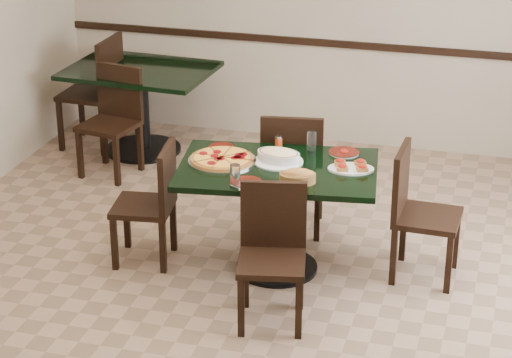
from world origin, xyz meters
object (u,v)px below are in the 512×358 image
(back_table, at_px, (141,94))
(chair_near, at_px, (272,246))
(chair_left, at_px, (154,198))
(chair_right, at_px, (416,206))
(bread_basket, at_px, (298,176))
(main_table, at_px, (278,192))
(back_chair_near, at_px, (114,114))
(bruschetta_platter, at_px, (351,167))
(chair_far, at_px, (293,167))
(pepperoni_pizza, at_px, (222,159))
(back_chair_left, at_px, (99,86))
(lasagna_casserole, at_px, (279,156))

(back_table, distance_m, chair_near, 2.97)
(chair_near, relative_size, chair_left, 1.02)
(chair_right, height_order, bread_basket, chair_right)
(main_table, bearing_deg, back_chair_near, 134.73)
(back_chair_near, xyz_separation_m, bruschetta_platter, (2.18, -1.23, 0.28))
(back_table, bearing_deg, main_table, -43.56)
(bruschetta_platter, bearing_deg, back_chair_near, 139.16)
(chair_far, relative_size, pepperoni_pizza, 2.07)
(chair_near, bearing_deg, back_chair_left, 120.91)
(back_chair_left, distance_m, pepperoni_pizza, 2.47)
(bread_basket, bearing_deg, bruschetta_platter, 30.29)
(chair_left, relative_size, bruschetta_platter, 2.52)
(main_table, relative_size, bruschetta_platter, 4.15)
(chair_near, distance_m, bruschetta_platter, 0.80)
(chair_far, bearing_deg, lasagna_casserole, 83.27)
(chair_far, relative_size, back_chair_near, 1.05)
(lasagna_casserole, bearing_deg, back_table, 144.02)
(bread_basket, bearing_deg, main_table, 116.02)
(pepperoni_pizza, bearing_deg, lasagna_casserole, 12.75)
(chair_right, relative_size, lasagna_casserole, 2.77)
(back_table, bearing_deg, back_chair_left, -177.30)
(chair_near, distance_m, chair_right, 1.08)
(chair_far, height_order, chair_left, chair_far)
(main_table, distance_m, back_table, 2.45)
(back_table, relative_size, lasagna_casserole, 3.88)
(main_table, height_order, chair_right, chair_right)
(lasagna_casserole, distance_m, bread_basket, 0.35)
(chair_left, xyz_separation_m, back_chair_left, (-1.23, 1.88, 0.09))
(back_chair_near, distance_m, bruschetta_platter, 2.52)
(back_table, distance_m, bruschetta_platter, 2.75)
(chair_near, xyz_separation_m, chair_left, (-0.95, 0.49, -0.01))
(main_table, relative_size, chair_far, 1.49)
(chair_right, bearing_deg, main_table, 103.70)
(bread_basket, bearing_deg, back_chair_near, 126.59)
(main_table, relative_size, back_chair_near, 1.56)
(main_table, distance_m, chair_right, 0.90)
(bread_basket, bearing_deg, chair_left, 158.75)
(main_table, height_order, bruschetta_platter, bruschetta_platter)
(bruschetta_platter, bearing_deg, chair_right, 2.48)
(back_table, relative_size, chair_far, 1.35)
(chair_far, distance_m, bread_basket, 0.84)
(main_table, relative_size, lasagna_casserole, 4.29)
(main_table, distance_m, chair_far, 0.56)
(chair_near, distance_m, chair_left, 1.07)
(main_table, xyz_separation_m, pepperoni_pizza, (-0.38, -0.01, 0.20))
(main_table, xyz_separation_m, bruschetta_platter, (0.47, 0.08, 0.21))
(back_table, relative_size, back_chair_near, 1.41)
(back_chair_left, relative_size, bruschetta_platter, 2.97)
(main_table, xyz_separation_m, chair_right, (0.88, 0.18, -0.07))
(main_table, bearing_deg, pepperoni_pizza, 172.86)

